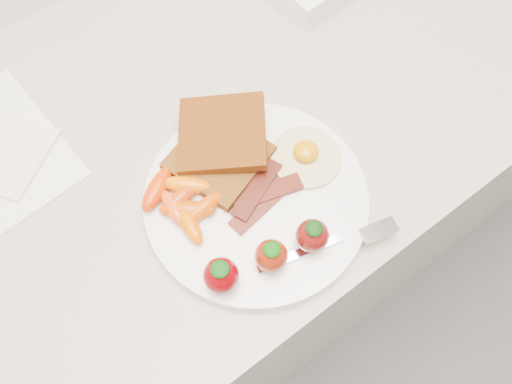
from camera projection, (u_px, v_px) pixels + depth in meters
counter at (214, 240)px, 1.07m from camera, size 2.00×0.60×0.90m
plate at (256, 199)px, 0.60m from camera, size 0.27×0.27×0.02m
toast_lower at (219, 158)px, 0.61m from camera, size 0.13×0.13×0.01m
toast_upper at (222, 133)px, 0.61m from camera, size 0.15×0.15×0.03m
fried_egg at (306, 156)px, 0.61m from camera, size 0.11×0.11×0.02m
bacon_strips at (262, 195)px, 0.59m from camera, size 0.11×0.06×0.01m
baby_carrots at (182, 202)px, 0.58m from camera, size 0.09×0.12×0.02m
strawberries at (267, 256)px, 0.54m from camera, size 0.15×0.06×0.05m
fork at (337, 242)px, 0.57m from camera, size 0.17×0.07×0.00m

